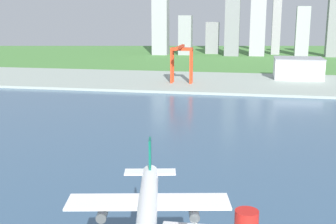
{
  "coord_description": "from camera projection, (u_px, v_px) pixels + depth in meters",
  "views": [
    {
      "loc": [
        15.78,
        35.31,
        70.86
      ],
      "look_at": [
        -14.27,
        193.78,
        34.65
      ],
      "focal_mm": 46.68,
      "sensor_mm": 36.0,
      "label": 1
    }
  ],
  "objects": [
    {
      "name": "warehouse_main",
      "position": [
        298.0,
        68.0,
        474.59
      ],
      "size": [
        51.42,
        42.5,
        22.32
      ],
      "color": "white",
      "rests_on": "industrial_pier"
    },
    {
      "name": "airplane_landing",
      "position": [
        148.0,
        204.0,
        87.41
      ],
      "size": [
        34.17,
        38.93,
        12.58
      ],
      "color": "white"
    },
    {
      "name": "distant_skyline",
      "position": [
        231.0,
        21.0,
        758.79
      ],
      "size": [
        315.68,
        62.68,
        154.11
      ],
      "color": "#98989F",
      "rests_on": "ground"
    },
    {
      "name": "industrial_pier",
      "position": [
        234.0,
        83.0,
        454.0
      ],
      "size": [
        840.0,
        140.0,
        2.5
      ],
      "primitive_type": "cube",
      "color": "#97A499",
      "rests_on": "ground"
    },
    {
      "name": "ground_plane",
      "position": [
        222.0,
        130.0,
        272.13
      ],
      "size": [
        2400.0,
        2400.0,
        0.0
      ],
      "primitive_type": "plane",
      "color": "#49823C"
    },
    {
      "name": "port_crane_red",
      "position": [
        181.0,
        56.0,
        436.47
      ],
      "size": [
        21.88,
        42.43,
        38.39
      ],
      "color": "red",
      "rests_on": "industrial_pier"
    },
    {
      "name": "water_bay",
      "position": [
        214.0,
        161.0,
        214.6
      ],
      "size": [
        840.0,
        360.0,
        0.15
      ],
      "primitive_type": "cube",
      "color": "#385675",
      "rests_on": "ground"
    }
  ]
}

